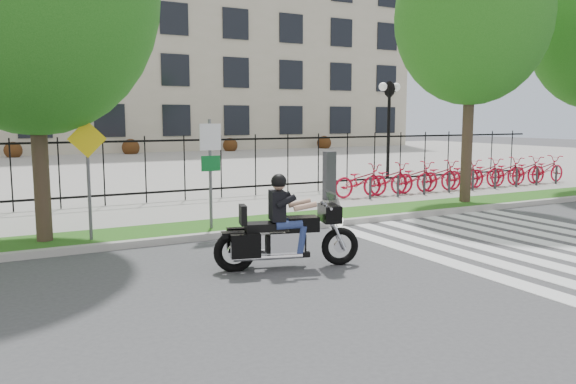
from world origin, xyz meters
name	(u,v)px	position (x,y,z in m)	size (l,w,h in m)	color
ground	(354,280)	(0.00, 0.00, 0.00)	(120.00, 120.00, 0.00)	#3E3E41
curb	(253,232)	(0.00, 4.10, 0.07)	(60.00, 0.20, 0.15)	#A19E98
grass_verge	(239,225)	(0.00, 4.95, 0.07)	(60.00, 1.50, 0.15)	#265715
sidewalk	(204,211)	(0.00, 7.45, 0.07)	(60.00, 3.50, 0.15)	gray
plaza	(99,166)	(0.00, 25.00, 0.05)	(80.00, 34.00, 0.10)	gray
crosswalk_stripes	(548,248)	(4.83, 0.00, 0.01)	(5.70, 8.00, 0.01)	silver
iron_fence	(185,168)	(0.00, 9.20, 1.15)	(30.00, 0.06, 2.00)	black
office_building	(53,31)	(0.00, 44.92, 9.97)	(60.00, 21.90, 20.15)	#A79F87
lamp_post_right	(389,106)	(10.00, 12.00, 3.21)	(1.06, 0.70, 4.25)	black
street_tree_2	(472,16)	(7.47, 4.95, 5.65)	(4.54, 4.54, 8.12)	#382C1E
bike_share_station	(461,174)	(9.55, 7.20, 0.68)	(11.18, 0.89, 1.50)	#2D2D33
sign_pole_regulatory	(210,159)	(-0.83, 4.58, 1.74)	(0.50, 0.09, 2.50)	#59595B
sign_pole_warning	(88,164)	(-3.48, 4.58, 1.74)	(0.78, 0.09, 2.49)	#59595B
motorcycle_rider	(287,231)	(-0.65, 1.18, 0.68)	(2.60, 1.16, 2.05)	black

